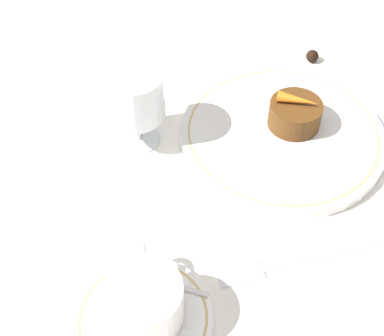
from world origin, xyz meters
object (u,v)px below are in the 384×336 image
dinner_plate (282,134)px  dessert_cake (295,114)px  fork (281,265)px  coffee_cup (144,301)px  wine_glass (135,98)px

dinner_plate → dessert_cake: size_ratio=3.91×
fork → dessert_cake: (0.21, -0.05, 0.03)m
dinner_plate → dessert_cake: (0.01, -0.02, 0.02)m
dinner_plate → dessert_cake: 0.03m
coffee_cup → fork: 0.16m
wine_glass → dessert_cake: wine_glass is taller
wine_glass → dessert_cake: size_ratio=1.59×
dinner_plate → fork: bearing=168.8°
fork → coffee_cup: bearing=108.7°
dinner_plate → wine_glass: wine_glass is taller
coffee_cup → dessert_cake: 0.33m
coffee_cup → wine_glass: wine_glass is taller
coffee_cup → dinner_plate: bearing=-37.4°
coffee_cup → dessert_cake: size_ratio=1.50×
dinner_plate → dessert_cake: bearing=-52.9°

